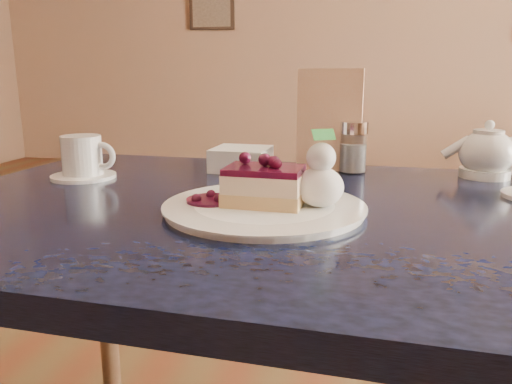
% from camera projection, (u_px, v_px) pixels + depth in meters
% --- Properties ---
extents(main_table, '(1.34, 0.93, 0.81)m').
position_uv_depth(main_table, '(271.00, 248.00, 0.91)').
color(main_table, black).
rests_on(main_table, ground).
extents(dessert_plate, '(0.33, 0.33, 0.01)m').
position_uv_depth(dessert_plate, '(264.00, 208.00, 0.84)').
color(dessert_plate, white).
rests_on(dessert_plate, main_table).
extents(cheesecake_slice, '(0.13, 0.10, 0.06)m').
position_uv_depth(cheesecake_slice, '(264.00, 186.00, 0.83)').
color(cheesecake_slice, '#E1B377').
rests_on(cheesecake_slice, dessert_plate).
extents(whipped_cream, '(0.08, 0.08, 0.07)m').
position_uv_depth(whipped_cream, '(320.00, 187.00, 0.82)').
color(whipped_cream, white).
rests_on(whipped_cream, dessert_plate).
extents(berry_sauce, '(0.09, 0.09, 0.01)m').
position_uv_depth(berry_sauce, '(211.00, 200.00, 0.85)').
color(berry_sauce, '#3A0F23').
rests_on(berry_sauce, dessert_plate).
extents(coffee_set, '(0.15, 0.14, 0.09)m').
position_uv_depth(coffee_set, '(83.00, 159.00, 1.10)').
color(coffee_set, white).
rests_on(coffee_set, main_table).
extents(tea_set, '(0.23, 0.31, 0.11)m').
position_uv_depth(tea_set, '(495.00, 160.00, 1.07)').
color(tea_set, white).
rests_on(tea_set, main_table).
extents(menu_card, '(0.15, 0.04, 0.24)m').
position_uv_depth(menu_card, '(329.00, 120.00, 1.18)').
color(menu_card, '#FFE1BE').
rests_on(menu_card, main_table).
extents(sugar_shaker, '(0.06, 0.06, 0.12)m').
position_uv_depth(sugar_shaker, '(353.00, 147.00, 1.16)').
color(sugar_shaker, white).
rests_on(sugar_shaker, main_table).
extents(napkin_stack, '(0.14, 0.14, 0.05)m').
position_uv_depth(napkin_stack, '(241.00, 159.00, 1.19)').
color(napkin_stack, white).
rests_on(napkin_stack, main_table).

